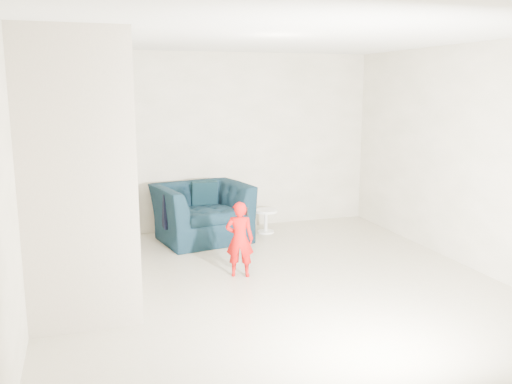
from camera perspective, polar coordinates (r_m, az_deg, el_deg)
floor at (r=6.08m, az=2.15°, el=-10.05°), size 5.50×5.50×0.00m
ceiling at (r=5.69m, az=2.36°, el=16.21°), size 5.50×5.50×0.00m
back_wall at (r=8.35m, az=-4.26°, el=5.24°), size 5.00×0.00×5.00m
front_wall at (r=3.34m, az=18.72°, el=-4.02°), size 5.00×0.00×5.00m
left_wall at (r=5.42m, az=-23.44°, el=1.26°), size 0.00×5.50×5.50m
right_wall at (r=6.99m, az=21.92°, el=3.37°), size 0.00×5.50×5.50m
armchair at (r=7.84m, az=-5.70°, el=-2.16°), size 1.43×1.31×0.81m
toddler at (r=6.30m, az=-1.74°, el=-4.99°), size 0.38×0.31×0.89m
side_table at (r=8.22m, az=1.04°, el=-2.67°), size 0.36×0.36×0.36m
staircase at (r=6.00m, az=-17.92°, el=-1.41°), size 1.02×3.03×3.62m
cushion at (r=8.05m, az=-5.47°, el=-0.07°), size 0.37×0.18×0.37m
throw at (r=7.64m, az=-9.73°, el=-1.80°), size 0.04×0.43×0.49m
phone at (r=6.21m, az=-0.98°, el=-2.09°), size 0.02×0.05×0.10m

